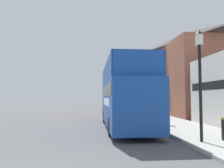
{
  "coord_description": "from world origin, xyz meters",
  "views": [
    {
      "loc": [
        1.5,
        -4.44,
        2.01
      ],
      "look_at": [
        2.72,
        10.64,
        2.95
      ],
      "focal_mm": 35.0,
      "sensor_mm": 36.0,
      "label": 1
    }
  ],
  "objects": [
    {
      "name": "parked_car_ahead_of_bus",
      "position": [
        4.27,
        17.96,
        0.66
      ],
      "size": [
        1.9,
        4.37,
        1.42
      ],
      "rotation": [
        0.0,
        0.0,
        0.04
      ],
      "color": "maroon",
      "rests_on": "ground_plane"
    },
    {
      "name": "lamp_post_nearest",
      "position": [
        6.05,
        4.59,
        3.46
      ],
      "size": [
        0.35,
        0.35,
        4.83
      ],
      "color": "black",
      "rests_on": "sidewalk"
    },
    {
      "name": "ground_plane",
      "position": [
        0.0,
        21.0,
        0.0
      ],
      "size": [
        144.0,
        144.0,
        0.0
      ],
      "primitive_type": "plane",
      "color": "#4C4C4F"
    },
    {
      "name": "sidewalk",
      "position": [
        7.28,
        18.0,
        0.07
      ],
      "size": [
        3.81,
        108.0,
        0.14
      ],
      "color": "#999993",
      "rests_on": "ground_plane"
    },
    {
      "name": "tour_bus",
      "position": [
        3.51,
        10.13,
        1.9
      ],
      "size": [
        2.62,
        10.14,
        4.23
      ],
      "rotation": [
        0.0,
        0.0,
        0.01
      ],
      "color": "#19479E",
      "rests_on": "ground_plane"
    },
    {
      "name": "lamp_post_second",
      "position": [
        5.95,
        12.34,
        3.22
      ],
      "size": [
        0.35,
        0.35,
        4.43
      ],
      "color": "black",
      "rests_on": "sidewalk"
    },
    {
      "name": "brick_terrace_rear",
      "position": [
        12.18,
        21.58,
        4.96
      ],
      "size": [
        6.0,
        16.15,
        9.92
      ],
      "color": "#935642",
      "rests_on": "ground_plane"
    }
  ]
}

